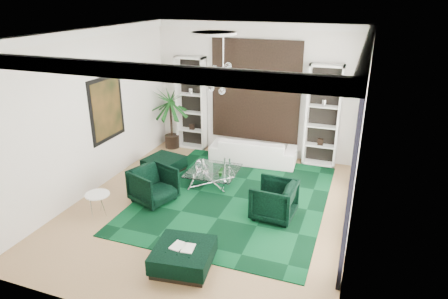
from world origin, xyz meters
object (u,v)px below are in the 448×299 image
at_px(armchair_left, 154,185).
at_px(coffee_table, 213,178).
at_px(ottoman_front, 183,257).
at_px(palm, 171,110).
at_px(side_table, 99,205).
at_px(ottoman_side, 164,165).
at_px(armchair_right, 274,200).
at_px(sofa, 253,150).

relative_size(armchair_left, coffee_table, 0.75).
distance_m(ottoman_front, palm, 5.99).
height_order(ottoman_front, side_table, side_table).
bearing_deg(palm, side_table, -84.88).
bearing_deg(coffee_table, ottoman_side, 168.88).
relative_size(armchair_right, ottoman_side, 0.99).
height_order(ottoman_side, palm, palm).
bearing_deg(side_table, ottoman_side, 84.20).
relative_size(armchair_right, ottoman_front, 0.89).
relative_size(sofa, armchair_right, 2.68).
height_order(armchair_left, ottoman_side, armchair_left).
xyz_separation_m(sofa, armchair_left, (-1.51, -3.00, 0.06)).
bearing_deg(palm, ottoman_side, -69.71).
xyz_separation_m(coffee_table, ottoman_side, (-1.54, 0.30, -0.01)).
bearing_deg(sofa, side_table, 55.65).
height_order(armchair_right, coffee_table, armchair_right).
xyz_separation_m(armchair_left, ottoman_side, (-0.56, 1.54, -0.21)).
xyz_separation_m(sofa, side_table, (-2.32, -3.97, -0.10)).
distance_m(sofa, armchair_right, 3.01).
height_order(armchair_right, ottoman_side, armchair_right).
relative_size(coffee_table, palm, 0.50).
bearing_deg(sofa, armchair_left, 59.31).
relative_size(ottoman_side, ottoman_front, 0.90).
bearing_deg(armchair_left, ottoman_front, -119.94).
height_order(armchair_left, ottoman_front, armchair_left).
relative_size(armchair_left, armchair_right, 1.00).
bearing_deg(ottoman_front, side_table, 158.82).
height_order(sofa, coffee_table, sofa).
xyz_separation_m(armchair_right, coffee_table, (-1.77, 0.97, -0.20)).
xyz_separation_m(coffee_table, ottoman_front, (0.69, -3.16, -0.01)).
distance_m(armchair_right, ottoman_side, 3.56).
relative_size(armchair_right, side_table, 1.72).
distance_m(armchair_right, side_table, 3.78).
height_order(coffee_table, ottoman_side, coffee_table).
distance_m(coffee_table, ottoman_side, 1.57).
bearing_deg(side_table, coffee_table, 50.71).
xyz_separation_m(coffee_table, side_table, (-1.80, -2.20, 0.04)).
distance_m(sofa, ottoman_front, 4.93).
xyz_separation_m(ottoman_front, palm, (-2.86, 5.17, 1.00)).
distance_m(ottoman_front, side_table, 2.66).
distance_m(ottoman_side, palm, 2.08).
bearing_deg(ottoman_side, sofa, 35.35).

